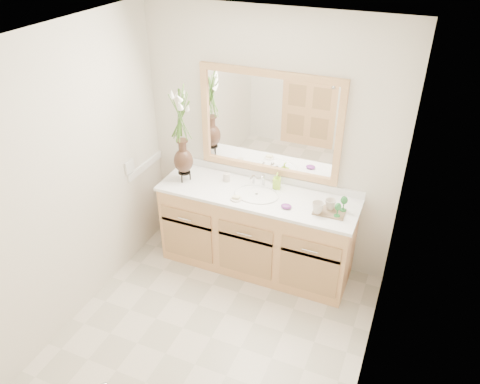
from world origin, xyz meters
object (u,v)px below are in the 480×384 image
at_px(flower_vase, 181,123).
at_px(tumbler, 227,177).
at_px(tray, 329,212).
at_px(soap_bottle, 277,181).

height_order(flower_vase, tumbler, flower_vase).
xyz_separation_m(flower_vase, tray, (1.40, -0.01, -0.58)).
relative_size(tumbler, tray, 0.31).
distance_m(tumbler, soap_bottle, 0.48).
height_order(tumbler, tray, tumbler).
height_order(tumbler, soap_bottle, soap_bottle).
bearing_deg(soap_bottle, flower_vase, -178.07).
relative_size(flower_vase, soap_bottle, 6.17).
bearing_deg(tray, flower_vase, 177.97).
xyz_separation_m(flower_vase, soap_bottle, (0.85, 0.20, -0.52)).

